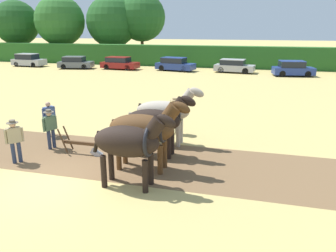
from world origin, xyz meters
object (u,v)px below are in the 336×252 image
at_px(plow, 85,147).
at_px(farmer_at_plow, 50,126).
at_px(parked_car_left, 75,63).
at_px(parked_car_right, 293,69).
at_px(farmer_onlooker_left, 14,138).
at_px(parked_car_center, 175,64).
at_px(tree_center, 142,17).
at_px(farmer_beside_team, 175,113).
at_px(parked_car_far_left, 28,60).
at_px(draft_horse_trail_left, 156,121).
at_px(farmer_onlooker_right, 49,117).
at_px(tree_far_left, 16,23).
at_px(draft_horse_lead_right, 144,129).
at_px(draft_horse_trail_right, 166,111).
at_px(parked_car_center_right, 234,66).
at_px(tree_left, 60,21).
at_px(draft_horse_lead_left, 130,142).
at_px(tree_center_left, 112,22).
at_px(parked_car_center_left, 119,63).

xyz_separation_m(plow, farmer_at_plow, (-1.64, 0.26, 0.62)).
relative_size(parked_car_left, parked_car_right, 1.01).
bearing_deg(farmer_onlooker_left, parked_car_left, 157.70).
bearing_deg(parked_car_center, tree_center, 136.53).
relative_size(farmer_beside_team, parked_car_far_left, 0.42).
distance_m(draft_horse_trail_left, farmer_onlooker_right, 5.42).
bearing_deg(draft_horse_trail_left, tree_far_left, 134.24).
height_order(draft_horse_lead_right, parked_car_left, draft_horse_lead_right).
relative_size(farmer_at_plow, farmer_onlooker_right, 1.03).
height_order(tree_center, draft_horse_trail_right, tree_center).
bearing_deg(draft_horse_lead_right, parked_car_left, 124.38).
height_order(draft_horse_lead_right, parked_car_center_right, draft_horse_lead_right).
bearing_deg(parked_car_right, tree_left, 155.03).
bearing_deg(tree_left, draft_horse_lead_right, -54.45).
distance_m(plow, parked_car_right, 26.33).
relative_size(parked_car_center, parked_car_center_right, 1.05).
relative_size(farmer_beside_team, parked_car_center, 0.37).
xyz_separation_m(tree_far_left, parked_car_right, (38.80, -8.86, -4.55)).
xyz_separation_m(draft_horse_lead_left, draft_horse_lead_right, (0.01, 1.34, 0.01)).
relative_size(tree_center_left, draft_horse_trail_right, 3.04).
bearing_deg(draft_horse_trail_right, tree_far_left, 135.45).
height_order(tree_far_left, draft_horse_lead_left, tree_far_left).
height_order(tree_far_left, parked_car_left, tree_far_left).
bearing_deg(farmer_onlooker_right, draft_horse_trail_right, 26.25).
height_order(farmer_onlooker_left, parked_car_center, farmer_onlooker_left).
height_order(draft_horse_lead_right, farmer_at_plow, draft_horse_lead_right).
relative_size(tree_far_left, draft_horse_lead_left, 3.16).
height_order(tree_center_left, tree_center, tree_center).
height_order(parked_car_center_left, parked_car_right, parked_car_right).
xyz_separation_m(parked_car_center_left, parked_car_right, (18.89, -0.59, 0.03)).
bearing_deg(farmer_onlooker_left, parked_car_far_left, 168.19).
bearing_deg(plow, draft_horse_lead_right, -14.05).
distance_m(parked_car_far_left, parked_car_center_right, 25.19).
bearing_deg(tree_left, farmer_onlooker_left, -60.51).
xyz_separation_m(draft_horse_lead_left, parked_car_center, (-5.21, 27.37, -0.74)).
xyz_separation_m(draft_horse_lead_right, parked_car_left, (-17.05, 25.01, -0.78)).
xyz_separation_m(tree_center_left, draft_horse_trail_left, (16.86, -34.18, -4.06)).
height_order(draft_horse_trail_left, parked_car_far_left, draft_horse_trail_left).
bearing_deg(farmer_at_plow, parked_car_left, 140.64).
bearing_deg(tree_center, parked_car_left, -109.85).
xyz_separation_m(plow, farmer_onlooker_left, (-2.01, -1.35, 0.61)).
relative_size(parked_car_far_left, parked_car_right, 0.97).
bearing_deg(farmer_onlooker_right, parked_car_left, 139.90).
xyz_separation_m(draft_horse_lead_right, draft_horse_trail_right, (0.02, 2.68, -0.05)).
relative_size(draft_horse_lead_left, draft_horse_trail_right, 0.91).
distance_m(tree_far_left, plow, 44.41).
height_order(farmer_beside_team, farmer_onlooker_right, farmer_beside_team).
relative_size(parked_car_left, parked_car_center_left, 0.95).
distance_m(tree_left, tree_center, 11.87).
xyz_separation_m(parked_car_left, parked_car_right, (24.19, 0.09, 0.04)).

